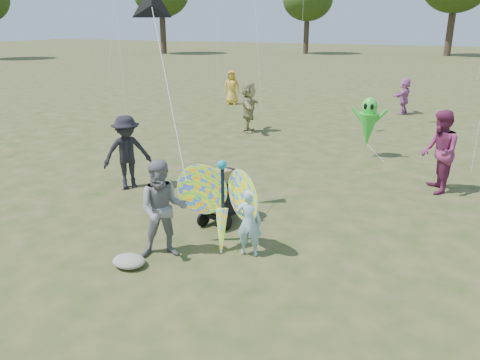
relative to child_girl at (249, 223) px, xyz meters
name	(u,v)px	position (x,y,z in m)	size (l,w,h in m)	color
ground	(212,277)	(-0.22, -0.92, -0.59)	(160.00, 160.00, 0.00)	#51592B
child_girl	(249,223)	(0.00, 0.00, 0.00)	(0.43, 0.28, 1.18)	#96C6D4
adult_man	(163,209)	(-1.28, -0.60, 0.25)	(0.81, 0.63, 1.68)	gray
grey_bag	(129,261)	(-1.62, -1.15, -0.50)	(0.55, 0.45, 0.18)	gray
crowd_b	(127,152)	(-3.92, 1.96, 0.28)	(1.12, 0.64, 1.73)	black
crowd_d	(249,107)	(-3.68, 8.60, 0.30)	(1.64, 0.52, 1.77)	tan
crowd_e	(439,152)	(2.71, 4.64, 0.36)	(0.93, 0.72, 1.90)	#802A56
crowd_g	(232,87)	(-6.74, 13.73, 0.21)	(0.78, 0.51, 1.60)	gold
crowd_j	(404,96)	(0.98, 14.50, 0.17)	(1.41, 0.45, 1.52)	#C570B3
jogging_stroller	(223,192)	(-1.01, 1.10, 0.02)	(0.71, 1.13, 1.09)	black
butterfly_kite	(222,205)	(-0.53, 0.06, 0.21)	(1.74, 0.75, 1.78)	orange
delta_kite_rig	(152,7)	(-2.39, 1.05, 3.41)	(1.98, 1.89, 3.09)	black
alien_kite	(368,124)	(0.73, 6.99, 0.38)	(1.12, 0.69, 1.74)	green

